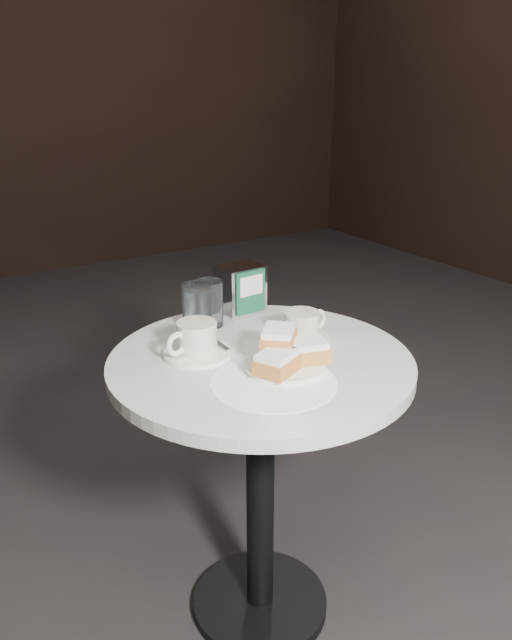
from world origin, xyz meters
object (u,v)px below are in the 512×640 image
object	(u,v)px
beignet_plate	(286,355)
coffee_cup_left	(197,341)
cafe_table	(260,432)
napkin_dispenser	(240,289)
coffee_cup_right	(302,329)
water_glass_right	(209,304)
water_glass_left	(197,307)

from	to	relation	value
beignet_plate	coffee_cup_left	size ratio (longest dim) A/B	1.07
cafe_table	napkin_dispenser	xyz separation A→B (m)	(0.11, 0.27, 0.27)
coffee_cup_right	napkin_dispenser	world-z (taller)	napkin_dispenser
water_glass_right	napkin_dispenser	xyz separation A→B (m)	(0.11, 0.03, 0.01)
coffee_cup_right	water_glass_left	size ratio (longest dim) A/B	1.39
water_glass_left	coffee_cup_left	bearing A→B (deg)	-117.68
water_glass_left	water_glass_right	bearing A→B (deg)	12.52
coffee_cup_left	water_glass_right	xyz separation A→B (m)	(0.11, 0.15, 0.02)
coffee_cup_left	coffee_cup_right	distance (m)	0.26
cafe_table	water_glass_left	world-z (taller)	water_glass_left
beignet_plate	cafe_table	bearing A→B (deg)	100.65
water_glass_left	beignet_plate	bearing A→B (deg)	-79.51
water_glass_left	napkin_dispenser	world-z (taller)	napkin_dispenser
cafe_table	beignet_plate	xyz separation A→B (m)	(0.02, -0.08, 0.23)
water_glass_right	napkin_dispenser	bearing A→B (deg)	15.97
coffee_cup_left	napkin_dispenser	distance (m)	0.30
coffee_cup_right	beignet_plate	bearing A→B (deg)	-145.60
coffee_cup_right	water_glass_right	size ratio (longest dim) A/B	1.40
coffee_cup_left	water_glass_left	xyz separation A→B (m)	(0.08, 0.15, 0.02)
water_glass_left	water_glass_right	world-z (taller)	same
beignet_plate	coffee_cup_right	world-z (taller)	beignet_plate
napkin_dispenser	coffee_cup_right	bearing A→B (deg)	-89.55
coffee_cup_right	napkin_dispenser	bearing A→B (deg)	87.89
napkin_dispenser	beignet_plate	bearing A→B (deg)	-109.81
coffee_cup_left	water_glass_left	world-z (taller)	water_glass_left
coffee_cup_right	napkin_dispenser	distance (m)	0.25
beignet_plate	coffee_cup_right	distance (m)	0.16
coffee_cup_left	coffee_cup_right	xyz separation A→B (m)	(0.25, -0.06, -0.00)
cafe_table	coffee_cup_left	distance (m)	0.28
beignet_plate	water_glass_right	bearing A→B (deg)	93.48
coffee_cup_left	water_glass_left	size ratio (longest dim) A/B	1.59
beignet_plate	water_glass_right	size ratio (longest dim) A/B	1.70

